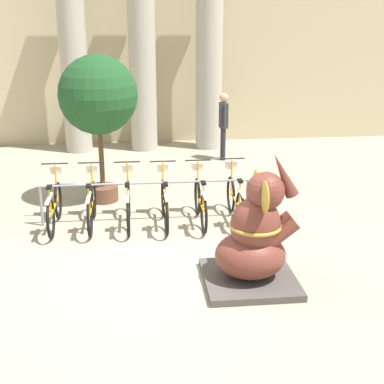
{
  "coord_description": "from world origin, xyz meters",
  "views": [
    {
      "loc": [
        -0.25,
        -7.36,
        3.68
      ],
      "look_at": [
        0.61,
        0.6,
        1.0
      ],
      "focal_mm": 50.0,
      "sensor_mm": 36.0,
      "label": 1
    }
  ],
  "objects_px": {
    "bicycle_2": "(128,203)",
    "bicycle_3": "(165,202)",
    "bicycle_0": "(55,205)",
    "bicycle_4": "(200,201)",
    "bicycle_5": "(235,199)",
    "potted_tree": "(98,98)",
    "bicycle_1": "(92,204)",
    "person_pedestrian": "(223,120)",
    "elephant_statue": "(255,240)"
  },
  "relations": [
    {
      "from": "bicycle_2",
      "to": "bicycle_3",
      "type": "height_order",
      "value": "same"
    },
    {
      "from": "bicycle_3",
      "to": "bicycle_5",
      "type": "distance_m",
      "value": 1.32
    },
    {
      "from": "bicycle_0",
      "to": "bicycle_5",
      "type": "relative_size",
      "value": 1.0
    },
    {
      "from": "elephant_statue",
      "to": "potted_tree",
      "type": "bearing_deg",
      "value": 121.18
    },
    {
      "from": "bicycle_4",
      "to": "bicycle_2",
      "type": "bearing_deg",
      "value": 179.25
    },
    {
      "from": "bicycle_2",
      "to": "person_pedestrian",
      "type": "xyz_separation_m",
      "value": [
        2.46,
        4.41,
        0.63
      ]
    },
    {
      "from": "bicycle_2",
      "to": "bicycle_5",
      "type": "distance_m",
      "value": 1.97
    },
    {
      "from": "bicycle_0",
      "to": "elephant_statue",
      "type": "height_order",
      "value": "elephant_statue"
    },
    {
      "from": "elephant_statue",
      "to": "person_pedestrian",
      "type": "bearing_deg",
      "value": 84.38
    },
    {
      "from": "bicycle_4",
      "to": "elephant_statue",
      "type": "xyz_separation_m",
      "value": [
        0.47,
        -2.4,
        0.24
      ]
    },
    {
      "from": "elephant_statue",
      "to": "bicycle_0",
      "type": "bearing_deg",
      "value": 141.79
    },
    {
      "from": "bicycle_0",
      "to": "elephant_statue",
      "type": "bearing_deg",
      "value": -38.21
    },
    {
      "from": "bicycle_2",
      "to": "bicycle_3",
      "type": "bearing_deg",
      "value": -2.32
    },
    {
      "from": "bicycle_1",
      "to": "bicycle_2",
      "type": "relative_size",
      "value": 1.0
    },
    {
      "from": "potted_tree",
      "to": "person_pedestrian",
      "type": "bearing_deg",
      "value": 45.08
    },
    {
      "from": "bicycle_2",
      "to": "potted_tree",
      "type": "relative_size",
      "value": 0.57
    },
    {
      "from": "bicycle_2",
      "to": "bicycle_3",
      "type": "relative_size",
      "value": 1.0
    },
    {
      "from": "bicycle_5",
      "to": "potted_tree",
      "type": "height_order",
      "value": "potted_tree"
    },
    {
      "from": "bicycle_1",
      "to": "elephant_statue",
      "type": "height_order",
      "value": "elephant_statue"
    },
    {
      "from": "bicycle_2",
      "to": "elephant_statue",
      "type": "relative_size",
      "value": 0.86
    },
    {
      "from": "bicycle_0",
      "to": "bicycle_1",
      "type": "height_order",
      "value": "same"
    },
    {
      "from": "bicycle_2",
      "to": "potted_tree",
      "type": "distance_m",
      "value": 2.27
    },
    {
      "from": "bicycle_0",
      "to": "elephant_statue",
      "type": "xyz_separation_m",
      "value": [
        3.1,
        -2.44,
        0.24
      ]
    },
    {
      "from": "bicycle_4",
      "to": "bicycle_5",
      "type": "height_order",
      "value": "same"
    },
    {
      "from": "person_pedestrian",
      "to": "bicycle_0",
      "type": "bearing_deg",
      "value": -130.72
    },
    {
      "from": "potted_tree",
      "to": "bicycle_4",
      "type": "bearing_deg",
      "value": -37.77
    },
    {
      "from": "bicycle_4",
      "to": "potted_tree",
      "type": "bearing_deg",
      "value": 142.23
    },
    {
      "from": "bicycle_5",
      "to": "bicycle_1",
      "type": "bearing_deg",
      "value": -179.77
    },
    {
      "from": "bicycle_1",
      "to": "bicycle_4",
      "type": "relative_size",
      "value": 1.0
    },
    {
      "from": "bicycle_3",
      "to": "potted_tree",
      "type": "height_order",
      "value": "potted_tree"
    },
    {
      "from": "bicycle_0",
      "to": "bicycle_2",
      "type": "distance_m",
      "value": 1.31
    },
    {
      "from": "bicycle_3",
      "to": "bicycle_0",
      "type": "bearing_deg",
      "value": 178.54
    },
    {
      "from": "bicycle_0",
      "to": "bicycle_4",
      "type": "relative_size",
      "value": 1.0
    },
    {
      "from": "bicycle_2",
      "to": "person_pedestrian",
      "type": "bearing_deg",
      "value": 60.84
    },
    {
      "from": "bicycle_5",
      "to": "potted_tree",
      "type": "xyz_separation_m",
      "value": [
        -2.5,
        1.38,
        1.69
      ]
    },
    {
      "from": "bicycle_4",
      "to": "bicycle_3",
      "type": "bearing_deg",
      "value": -179.18
    },
    {
      "from": "bicycle_1",
      "to": "bicycle_3",
      "type": "height_order",
      "value": "same"
    },
    {
      "from": "bicycle_3",
      "to": "bicycle_4",
      "type": "xyz_separation_m",
      "value": [
        0.66,
        0.01,
        0.0
      ]
    },
    {
      "from": "elephant_statue",
      "to": "person_pedestrian",
      "type": "relative_size",
      "value": 1.11
    },
    {
      "from": "bicycle_3",
      "to": "person_pedestrian",
      "type": "xyz_separation_m",
      "value": [
        1.8,
        4.43,
        0.63
      ]
    },
    {
      "from": "bicycle_1",
      "to": "elephant_statue",
      "type": "relative_size",
      "value": 0.86
    },
    {
      "from": "bicycle_4",
      "to": "potted_tree",
      "type": "relative_size",
      "value": 0.57
    },
    {
      "from": "person_pedestrian",
      "to": "elephant_statue",
      "type": "bearing_deg",
      "value": -95.62
    },
    {
      "from": "bicycle_0",
      "to": "bicycle_4",
      "type": "xyz_separation_m",
      "value": [
        2.63,
        -0.04,
        0.0
      ]
    },
    {
      "from": "bicycle_0",
      "to": "potted_tree",
      "type": "bearing_deg",
      "value": 60.48
    },
    {
      "from": "elephant_statue",
      "to": "potted_tree",
      "type": "relative_size",
      "value": 0.66
    },
    {
      "from": "bicycle_5",
      "to": "potted_tree",
      "type": "relative_size",
      "value": 0.57
    },
    {
      "from": "bicycle_4",
      "to": "person_pedestrian",
      "type": "relative_size",
      "value": 0.96
    },
    {
      "from": "bicycle_2",
      "to": "bicycle_4",
      "type": "relative_size",
      "value": 1.0
    },
    {
      "from": "bicycle_1",
      "to": "bicycle_2",
      "type": "distance_m",
      "value": 0.66
    }
  ]
}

